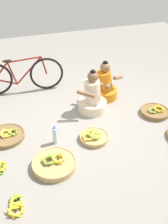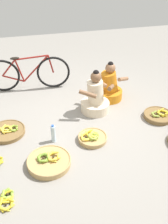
% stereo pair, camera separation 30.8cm
% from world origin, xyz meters
% --- Properties ---
extents(ground_plane, '(10.00, 10.00, 0.00)m').
position_xyz_m(ground_plane, '(0.00, 0.00, 0.00)').
color(ground_plane, gray).
extents(vendor_woman_front, '(0.72, 0.52, 0.81)m').
position_xyz_m(vendor_woman_front, '(0.34, 0.30, 0.26)').
color(vendor_woman_front, beige).
rests_on(vendor_woman_front, ground).
extents(vendor_woman_behind, '(0.75, 0.52, 0.78)m').
position_xyz_m(vendor_woman_behind, '(0.72, 0.65, 0.25)').
color(vendor_woman_behind, orange).
rests_on(vendor_woman_behind, ground).
extents(bicycle_leaning, '(1.70, 0.19, 0.73)m').
position_xyz_m(bicycle_leaning, '(-0.77, 1.42, 0.36)').
color(bicycle_leaning, black).
rests_on(bicycle_leaning, ground).
extents(banana_basket_front_right, '(0.46, 0.46, 0.15)m').
position_xyz_m(banana_basket_front_right, '(0.06, -0.50, 0.05)').
color(banana_basket_front_right, tan).
rests_on(banana_basket_front_right, ground).
extents(banana_basket_back_left, '(0.58, 0.58, 0.14)m').
position_xyz_m(banana_basket_back_left, '(-1.24, 0.00, 0.04)').
color(banana_basket_back_left, brown).
rests_on(banana_basket_back_left, ground).
extents(banana_basket_back_right, '(0.51, 0.51, 0.15)m').
position_xyz_m(banana_basket_back_right, '(1.36, -0.19, 0.05)').
color(banana_basket_back_right, brown).
rests_on(banana_basket_back_right, ground).
extents(banana_basket_near_bicycle, '(0.62, 0.62, 0.17)m').
position_xyz_m(banana_basket_near_bicycle, '(-0.67, -0.85, 0.06)').
color(banana_basket_near_bicycle, tan).
rests_on(banana_basket_near_bicycle, ground).
extents(loose_bananas_front_center, '(0.23, 0.35, 0.09)m').
position_xyz_m(loose_bananas_front_center, '(-1.25, -1.33, 0.03)').
color(loose_bananas_front_center, '#8CAD38').
rests_on(loose_bananas_front_center, ground).
extents(water_bottle, '(0.07, 0.07, 0.31)m').
position_xyz_m(water_bottle, '(-0.53, -0.37, 0.15)').
color(water_bottle, silver).
rests_on(water_bottle, ground).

